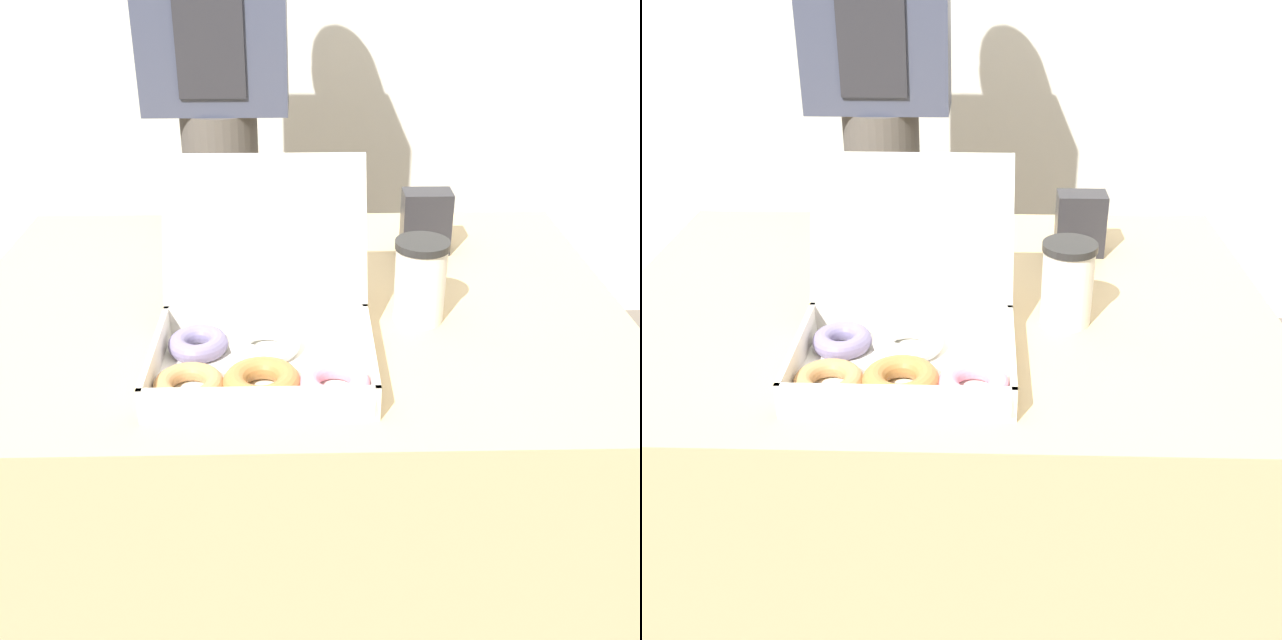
% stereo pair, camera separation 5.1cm
% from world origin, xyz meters
% --- Properties ---
extents(ground_plane, '(14.00, 14.00, 0.00)m').
position_xyz_m(ground_plane, '(0.00, 0.00, 0.00)').
color(ground_plane, '#665B51').
extents(table, '(1.13, 0.84, 0.73)m').
position_xyz_m(table, '(0.00, 0.00, 0.36)').
color(table, tan).
rests_on(table, ground_plane).
extents(donut_box, '(0.33, 0.36, 0.26)m').
position_xyz_m(donut_box, '(-0.05, -0.22, 0.77)').
color(donut_box, white).
rests_on(donut_box, table).
extents(coffee_cup, '(0.09, 0.09, 0.14)m').
position_xyz_m(coffee_cup, '(0.21, -0.07, 0.80)').
color(coffee_cup, silver).
rests_on(coffee_cup, table).
extents(napkin_holder, '(0.09, 0.06, 0.12)m').
position_xyz_m(napkin_holder, '(0.26, 0.21, 0.79)').
color(napkin_holder, '#232328').
rests_on(napkin_holder, table).
extents(person_customer, '(0.34, 0.22, 1.70)m').
position_xyz_m(person_customer, '(-0.18, 0.68, 0.98)').
color(person_customer, '#4C4742').
rests_on(person_customer, ground_plane).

